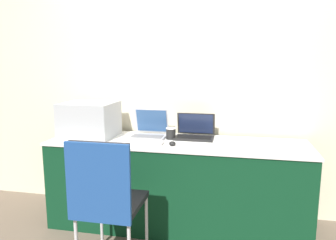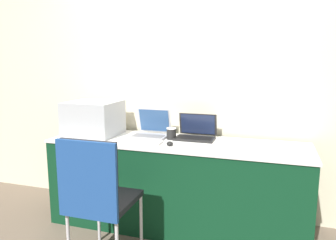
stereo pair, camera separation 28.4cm
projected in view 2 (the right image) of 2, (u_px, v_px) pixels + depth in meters
wall_back at (188, 79)px, 3.10m from camera, size 8.00×0.05×2.60m
table at (176, 184)px, 2.89m from camera, size 2.23×0.62×0.78m
printer at (93, 117)px, 3.06m from camera, size 0.46×0.43×0.32m
laptop_left at (151, 131)px, 3.01m from camera, size 0.32×0.30×0.25m
laptop_right at (196, 133)px, 2.93m from camera, size 0.34×0.25×0.22m
external_keyboard at (139, 141)px, 2.78m from camera, size 0.41×0.12×0.02m
coffee_cup at (171, 133)px, 2.91m from camera, size 0.09×0.09×0.10m
mouse at (170, 144)px, 2.67m from camera, size 0.06×0.05×0.04m
chair at (96, 190)px, 2.24m from camera, size 0.43×0.48×0.96m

